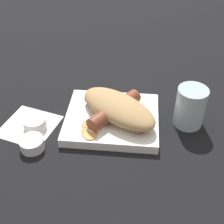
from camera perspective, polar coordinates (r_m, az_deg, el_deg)
ground_plane at (r=0.72m, az=-0.00°, el=-1.91°), size 3.00×3.00×0.00m
food_tray at (r=0.71m, az=-0.00°, el=-1.28°), size 0.21×0.18×0.02m
bread_roll at (r=0.69m, az=1.17°, el=0.83°), size 0.21×0.19×0.05m
sausage at (r=0.69m, az=0.46°, el=0.16°), size 0.15×0.14×0.03m
pickled_veggies at (r=0.67m, az=-3.66°, el=-3.09°), size 0.06×0.07×0.01m
napkin at (r=0.73m, az=-14.89°, el=-2.46°), size 0.14×0.14×0.00m
condiment_cup_near at (r=0.72m, az=-13.92°, el=-2.11°), size 0.05×0.05×0.02m
condiment_cup_far at (r=0.67m, az=-14.41°, el=-5.75°), size 0.05×0.05×0.02m
drink_glass at (r=0.71m, az=14.11°, el=0.91°), size 0.07×0.07×0.09m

